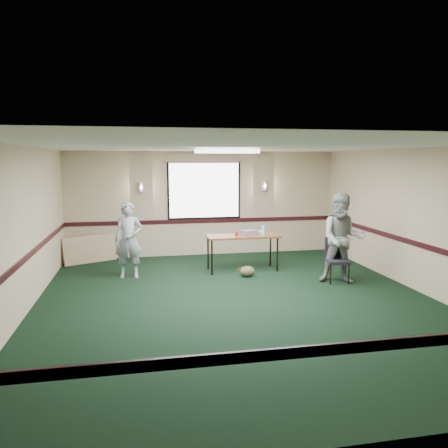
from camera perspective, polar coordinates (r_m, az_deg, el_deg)
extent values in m
plane|color=black|center=(7.80, 1.86, -10.13)|extent=(8.00, 8.00, 0.00)
plane|color=tan|center=(11.38, -2.61, 2.67)|extent=(7.00, 0.00, 7.00)
plane|color=tan|center=(3.78, 15.80, -9.18)|extent=(7.00, 0.00, 7.00)
plane|color=tan|center=(7.52, -25.07, -1.01)|extent=(0.00, 8.00, 8.00)
plane|color=tan|center=(8.93, 24.35, 0.39)|extent=(0.00, 8.00, 8.00)
plane|color=white|center=(7.40, 1.96, 10.12)|extent=(8.00, 8.00, 0.00)
cube|color=black|center=(11.42, -2.58, 0.42)|extent=(7.00, 0.03, 0.10)
cube|color=black|center=(3.95, 15.44, -15.36)|extent=(7.00, 0.03, 0.10)
cube|color=black|center=(7.60, -24.75, -4.36)|extent=(0.03, 8.00, 0.10)
cube|color=black|center=(8.99, 24.11, -2.45)|extent=(0.03, 8.00, 0.10)
cube|color=black|center=(11.33, -2.60, 4.42)|extent=(1.90, 0.01, 1.50)
cube|color=white|center=(11.33, -2.60, 4.42)|extent=(1.80, 0.02, 1.40)
cube|color=tan|center=(11.30, -2.62, 8.32)|extent=(2.05, 0.08, 0.10)
cylinder|color=silver|center=(11.17, -10.75, 4.74)|extent=(0.16, 0.16, 0.25)
cylinder|color=silver|center=(11.63, 5.27, 4.99)|extent=(0.16, 0.16, 0.25)
cube|color=white|center=(8.38, 0.40, 9.50)|extent=(1.20, 0.32, 0.08)
cube|color=#4F2316|center=(9.79, 2.43, -1.59)|extent=(1.62, 0.65, 0.04)
cylinder|color=black|center=(9.47, -1.59, -4.40)|extent=(0.04, 0.04, 0.76)
cylinder|color=black|center=(9.83, 6.99, -4.00)|extent=(0.04, 0.04, 0.76)
cylinder|color=black|center=(9.97, -2.09, -3.76)|extent=(0.04, 0.04, 0.76)
cylinder|color=black|center=(10.31, 6.09, -3.40)|extent=(0.04, 0.04, 0.76)
cube|color=gray|center=(9.79, 3.31, -1.13)|extent=(0.41, 0.38, 0.11)
cube|color=silver|center=(10.05, 4.55, -1.07)|extent=(0.26, 0.23, 0.05)
cylinder|color=red|center=(9.62, 1.65, -1.29)|extent=(0.07, 0.07, 0.11)
cylinder|color=#96CDF6|center=(9.78, 5.14, -0.85)|extent=(0.06, 0.06, 0.22)
ellipsoid|color=#474129|center=(9.40, 3.04, -6.20)|extent=(0.36, 0.30, 0.23)
torus|color=#BF4D17|center=(10.02, 2.72, -5.90)|extent=(0.38, 0.38, 0.02)
cube|color=#987D5E|center=(11.08, -17.10, -3.19)|extent=(1.23, 0.73, 0.65)
cube|color=black|center=(9.21, 14.62, -4.71)|extent=(0.50, 0.50, 0.06)
cube|color=black|center=(9.36, 14.33, -2.98)|extent=(0.44, 0.12, 0.43)
cylinder|color=black|center=(9.05, 13.75, -6.42)|extent=(0.03, 0.03, 0.40)
cylinder|color=black|center=(9.14, 15.98, -6.35)|extent=(0.03, 0.03, 0.40)
cylinder|color=black|center=(9.39, 13.18, -5.86)|extent=(0.03, 0.03, 0.40)
cylinder|color=black|center=(9.48, 15.34, -5.80)|extent=(0.03, 0.03, 0.40)
imported|color=#466A9B|center=(9.42, -12.32, -2.05)|extent=(0.62, 0.43, 1.61)
imported|color=#708DAE|center=(9.10, 15.20, -1.84)|extent=(1.06, 0.95, 1.82)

